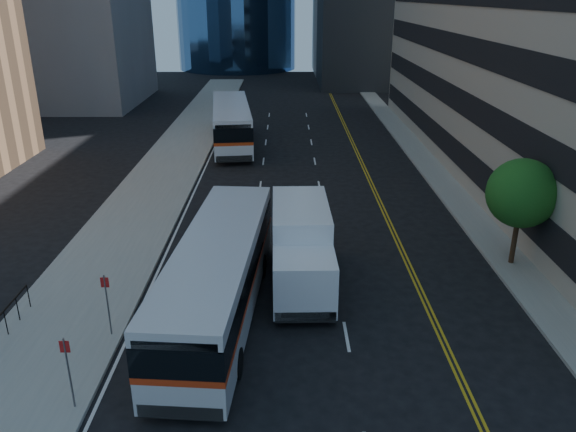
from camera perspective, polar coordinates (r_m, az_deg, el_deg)
The scene contains 7 objects.
ground at distance 20.23m, azimuth 5.10°, elevation -15.25°, with size 160.00×160.00×0.00m, color black.
sidewalk_west at distance 43.70m, azimuth -11.81°, elevation 5.18°, with size 5.00×90.00×0.15m, color gray.
sidewalk_east at distance 44.18m, azimuth 13.93°, elevation 5.18°, with size 2.00×90.00×0.15m, color gray.
street_tree at distance 27.75m, azimuth 22.68°, elevation 2.13°, with size 3.20×3.20×5.10m.
bus_front at distance 22.36m, azimuth -7.06°, elevation -5.97°, with size 3.80×13.08×3.33m.
bus_rear at distance 48.59m, azimuth -5.78°, elevation 9.40°, with size 4.46×13.79×3.49m.
box_truck at distance 24.55m, azimuth 1.37°, elevation -3.16°, with size 2.63×7.26×3.46m.
Camera 1 is at (-1.83, -16.10, 12.12)m, focal length 35.00 mm.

